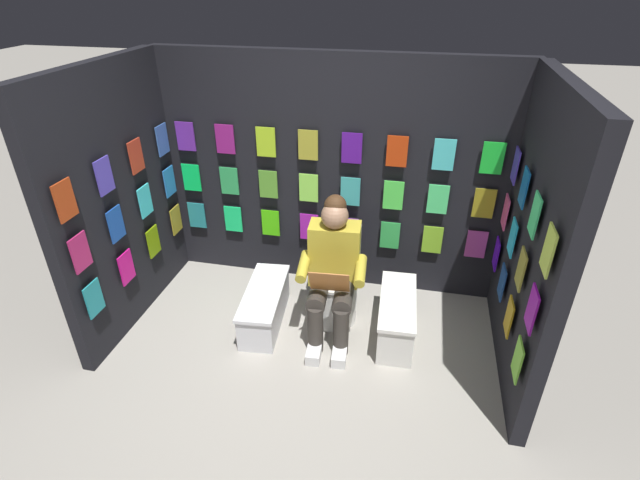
{
  "coord_description": "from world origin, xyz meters",
  "views": [
    {
      "loc": [
        -0.73,
        2.19,
        2.66
      ],
      "look_at": [
        -0.07,
        -0.88,
        0.85
      ],
      "focal_mm": 26.6,
      "sensor_mm": 36.0,
      "label": 1
    }
  ],
  "objects_px": {
    "comic_longbox_near": "(265,306)",
    "person_reading": "(333,270)",
    "comic_longbox_far": "(396,317)",
    "toilet": "(336,283)"
  },
  "relations": [
    {
      "from": "toilet",
      "to": "person_reading",
      "type": "relative_size",
      "value": 0.65
    },
    {
      "from": "toilet",
      "to": "comic_longbox_far",
      "type": "bearing_deg",
      "value": 157.81
    },
    {
      "from": "comic_longbox_near",
      "to": "comic_longbox_far",
      "type": "relative_size",
      "value": 1.06
    },
    {
      "from": "person_reading",
      "to": "comic_longbox_near",
      "type": "height_order",
      "value": "person_reading"
    },
    {
      "from": "comic_longbox_far",
      "to": "toilet",
      "type": "bearing_deg",
      "value": -20.34
    },
    {
      "from": "toilet",
      "to": "person_reading",
      "type": "bearing_deg",
      "value": 89.43
    },
    {
      "from": "toilet",
      "to": "comic_longbox_far",
      "type": "height_order",
      "value": "toilet"
    },
    {
      "from": "comic_longbox_near",
      "to": "person_reading",
      "type": "bearing_deg",
      "value": 175.58
    },
    {
      "from": "person_reading",
      "to": "comic_longbox_near",
      "type": "xyz_separation_m",
      "value": [
        0.58,
        0.01,
        -0.44
      ]
    },
    {
      "from": "comic_longbox_far",
      "to": "comic_longbox_near",
      "type": "bearing_deg",
      "value": 0.83
    }
  ]
}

